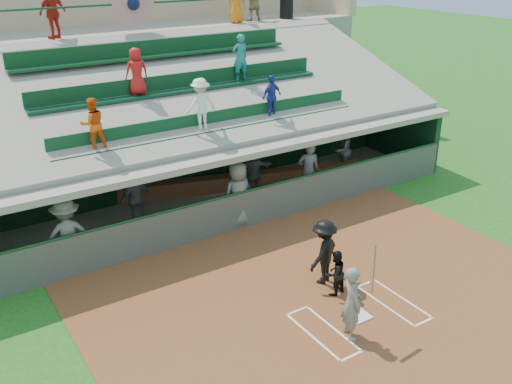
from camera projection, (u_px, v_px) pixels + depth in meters
ground at (359, 317)px, 12.44m from camera, size 100.00×100.00×0.00m
dirt_slab at (344, 305)px, 12.82m from camera, size 11.00×9.00×0.02m
home_plate at (360, 316)px, 12.43m from camera, size 0.43×0.43×0.03m
batters_box_chalk at (359, 316)px, 12.43m from camera, size 2.65×1.85×0.01m
dugout_floor at (211, 206)px, 17.64m from camera, size 16.00×3.50×0.04m
concourse_slab at (126, 90)px, 21.93m from camera, size 20.00×3.00×4.60m
grandstand at (157, 109)px, 19.64m from camera, size 20.40×10.40×7.80m
batter_at_plate at (352, 302)px, 11.49m from camera, size 0.90×0.76×1.95m
catcher at (335, 273)px, 13.03m from camera, size 0.60×0.50×1.10m
home_umpire at (324, 252)px, 13.41m from camera, size 1.19×0.97×1.61m
dugout_bench at (185, 187)px, 18.36m from camera, size 15.35×4.92×0.48m
dugout_player_a at (68, 234)px, 13.86m from camera, size 1.30×0.84×1.90m
dugout_player_b at (136, 199)px, 16.12m from camera, size 0.99×0.48×1.63m
dugout_player_c at (238, 194)px, 16.09m from camera, size 0.99×0.70×1.91m
dugout_player_d at (253, 170)px, 18.29m from camera, size 1.51×0.71×1.57m
dugout_player_e at (308, 171)px, 17.78m from camera, size 0.81×0.70×1.87m
dugout_player_f at (342, 150)px, 19.82m from camera, size 1.01×0.91×1.71m
trash_bin at (286, 8)px, 23.70m from camera, size 0.56×0.56×0.84m
concourse_staff_a at (53, 12)px, 18.45m from camera, size 1.07×0.77×1.68m
concourse_staff_b at (236, 2)px, 22.18m from camera, size 0.87×0.68×1.57m
concourse_staff_c at (254, 0)px, 22.84m from camera, size 1.57×0.73×1.63m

